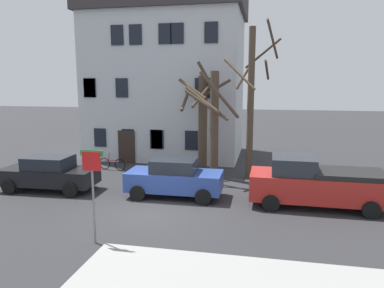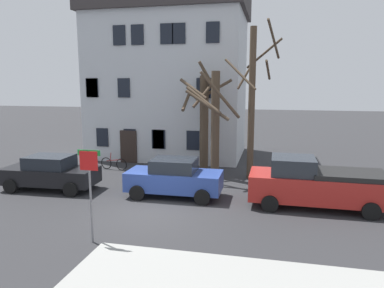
% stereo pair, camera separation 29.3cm
% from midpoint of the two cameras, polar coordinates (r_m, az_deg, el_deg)
% --- Properties ---
extents(ground_plane, '(120.00, 120.00, 0.00)m').
position_cam_midpoint_polar(ground_plane, '(14.57, -7.35, -10.80)').
color(ground_plane, '#2D2D30').
extents(building_main, '(10.70, 7.18, 11.76)m').
position_cam_midpoint_polar(building_main, '(25.71, -4.28, 11.61)').
color(building_main, silver).
rests_on(building_main, ground_plane).
extents(tree_bare_near, '(2.14, 2.43, 6.30)m').
position_cam_midpoint_polar(tree_bare_near, '(20.77, 1.14, 3.88)').
color(tree_bare_near, '#4C3D2D').
rests_on(tree_bare_near, ground_plane).
extents(tree_bare_mid, '(2.90, 2.81, 5.72)m').
position_cam_midpoint_polar(tree_bare_mid, '(19.19, 2.96, 3.95)').
color(tree_bare_mid, '#4C3D2D').
rests_on(tree_bare_mid, ground_plane).
extents(tree_bare_far, '(2.93, 2.95, 8.10)m').
position_cam_midpoint_polar(tree_bare_far, '(19.19, 9.02, 7.20)').
color(tree_bare_far, '#4C3D2D').
rests_on(tree_bare_far, ground_plane).
extents(car_black_sedan, '(4.54, 2.14, 1.66)m').
position_cam_midpoint_polar(car_black_sedan, '(18.52, -22.16, -4.33)').
color(car_black_sedan, black).
rests_on(car_black_sedan, ground_plane).
extents(car_blue_sedan, '(4.27, 2.01, 1.74)m').
position_cam_midpoint_polar(car_blue_sedan, '(16.21, -3.31, -5.40)').
color(car_blue_sedan, '#2D4799').
rests_on(car_blue_sedan, ground_plane).
extents(pickup_truck_red, '(5.49, 2.33, 2.07)m').
position_cam_midpoint_polar(pickup_truck_red, '(15.71, 18.60, -5.90)').
color(pickup_truck_red, '#AD231E').
rests_on(pickup_truck_red, ground_plane).
extents(street_sign_pole, '(0.76, 0.07, 3.03)m').
position_cam_midpoint_polar(street_sign_pole, '(11.66, -16.26, -5.43)').
color(street_sign_pole, slate).
rests_on(street_sign_pole, ground_plane).
extents(bicycle_leaning, '(1.74, 0.27, 1.03)m').
position_cam_midpoint_polar(bicycle_leaning, '(21.78, -12.95, -3.11)').
color(bicycle_leaning, black).
rests_on(bicycle_leaning, ground_plane).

